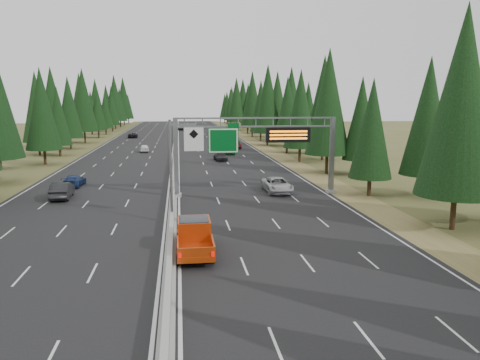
# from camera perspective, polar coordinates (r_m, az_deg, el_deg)

# --- Properties ---
(road) EXTENTS (32.00, 260.00, 0.08)m
(road) POSITION_cam_1_polar(r_m,az_deg,el_deg) (91.53, -7.84, 3.62)
(road) COLOR black
(road) RESTS_ON ground
(shoulder_right) EXTENTS (3.60, 260.00, 0.06)m
(shoulder_right) POSITION_cam_1_polar(r_m,az_deg,el_deg) (93.11, 3.20, 3.79)
(shoulder_right) COLOR olive
(shoulder_right) RESTS_ON ground
(shoulder_left) EXTENTS (3.60, 260.00, 0.06)m
(shoulder_left) POSITION_cam_1_polar(r_m,az_deg,el_deg) (93.37, -18.85, 3.31)
(shoulder_left) COLOR brown
(shoulder_left) RESTS_ON ground
(median_barrier) EXTENTS (0.70, 260.00, 0.85)m
(median_barrier) POSITION_cam_1_polar(r_m,az_deg,el_deg) (91.49, -7.85, 3.86)
(median_barrier) COLOR gray
(median_barrier) RESTS_ON road
(sign_gantry) EXTENTS (16.75, 0.98, 7.80)m
(sign_gantry) POSITION_cam_1_polar(r_m,az_deg,el_deg) (46.84, 2.73, 4.46)
(sign_gantry) COLOR slate
(sign_gantry) RESTS_ON road
(hov_sign_pole) EXTENTS (2.80, 0.50, 8.00)m
(hov_sign_pole) POSITION_cam_1_polar(r_m,az_deg,el_deg) (36.32, -7.53, 2.02)
(hov_sign_pole) COLOR slate
(hov_sign_pole) RESTS_ON road
(tree_row_right) EXTENTS (11.90, 243.98, 18.29)m
(tree_row_right) POSITION_cam_1_polar(r_m,az_deg,el_deg) (79.88, 8.11, 9.33)
(tree_row_right) COLOR black
(tree_row_right) RESTS_ON ground
(tree_row_left) EXTENTS (11.89, 246.39, 18.93)m
(tree_row_left) POSITION_cam_1_polar(r_m,az_deg,el_deg) (83.53, -23.45, 8.66)
(tree_row_left) COLOR black
(tree_row_left) RESTS_ON ground
(silver_minivan) EXTENTS (2.70, 5.54, 1.52)m
(silver_minivan) POSITION_cam_1_polar(r_m,az_deg,el_deg) (48.83, 4.56, -0.60)
(silver_minivan) COLOR #B5B3B9
(silver_minivan) RESTS_ON road
(red_pickup) EXTENTS (2.17, 6.08, 1.98)m
(red_pickup) POSITION_cam_1_polar(r_m,az_deg,el_deg) (29.82, -5.59, -6.59)
(red_pickup) COLOR black
(red_pickup) RESTS_ON road
(car_ahead_green) EXTENTS (2.01, 4.19, 1.38)m
(car_ahead_green) POSITION_cam_1_polar(r_m,az_deg,el_deg) (83.19, -1.37, 3.62)
(car_ahead_green) COLOR #135520
(car_ahead_green) RESTS_ON road
(car_ahead_dkred) EXTENTS (1.97, 4.53, 1.45)m
(car_ahead_dkred) POSITION_cam_1_polar(r_m,az_deg,el_deg) (93.35, -0.56, 4.30)
(car_ahead_dkred) COLOR #550C10
(car_ahead_dkred) RESTS_ON road
(car_ahead_dkgrey) EXTENTS (2.13, 4.51, 1.27)m
(car_ahead_dkgrey) POSITION_cam_1_polar(r_m,az_deg,el_deg) (74.37, -2.41, 2.86)
(car_ahead_dkgrey) COLOR black
(car_ahead_dkgrey) RESTS_ON road
(car_ahead_white) EXTENTS (2.49, 5.18, 1.42)m
(car_ahead_white) POSITION_cam_1_polar(r_m,az_deg,el_deg) (136.57, -3.31, 5.97)
(car_ahead_white) COLOR #BCBCBC
(car_ahead_white) RESTS_ON road
(car_ahead_far) EXTENTS (2.24, 4.86, 1.61)m
(car_ahead_far) POSITION_cam_1_polar(r_m,az_deg,el_deg) (153.28, -7.17, 6.35)
(car_ahead_far) COLOR black
(car_ahead_far) RESTS_ON road
(car_onc_near) EXTENTS (2.04, 4.99, 1.61)m
(car_onc_near) POSITION_cam_1_polar(r_m,az_deg,el_deg) (48.76, -20.89, -1.17)
(car_onc_near) COLOR black
(car_onc_near) RESTS_ON road
(car_onc_blue) EXTENTS (2.03, 4.59, 1.31)m
(car_onc_blue) POSITION_cam_1_polar(r_m,az_deg,el_deg) (55.08, -19.58, -0.07)
(car_onc_blue) COLOR navy
(car_onc_blue) RESTS_ON road
(car_onc_white) EXTENTS (2.02, 4.24, 1.40)m
(car_onc_white) POSITION_cam_1_polar(r_m,az_deg,el_deg) (88.86, -11.59, 3.82)
(car_onc_white) COLOR white
(car_onc_white) RESTS_ON road
(car_onc_far) EXTENTS (2.48, 5.08, 1.39)m
(car_onc_far) POSITION_cam_1_polar(r_m,az_deg,el_deg) (124.23, -12.94, 5.38)
(car_onc_far) COLOR black
(car_onc_far) RESTS_ON road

